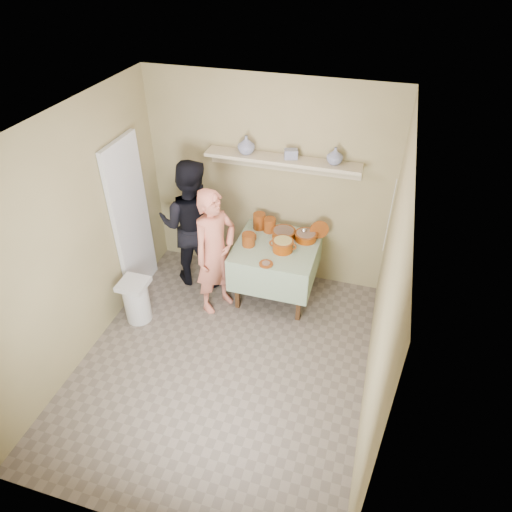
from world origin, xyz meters
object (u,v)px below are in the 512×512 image
(cazuela_rice, at_px, (283,244))
(serving_table, at_px, (276,253))
(person_helper, at_px, (191,224))
(person_cook, at_px, (215,252))
(trash_bin, at_px, (137,300))

(cazuela_rice, bearing_deg, serving_table, 136.71)
(person_helper, bearing_deg, serving_table, 169.53)
(person_helper, bearing_deg, person_cook, 128.88)
(person_cook, bearing_deg, serving_table, -28.06)
(person_cook, xyz_separation_m, cazuela_rice, (0.72, 0.31, 0.05))
(serving_table, bearing_deg, person_helper, 178.80)
(person_cook, height_order, person_helper, person_helper)
(person_helper, relative_size, trash_bin, 3.03)
(person_cook, distance_m, trash_bin, 1.10)
(person_helper, relative_size, serving_table, 1.74)
(person_helper, xyz_separation_m, cazuela_rice, (1.20, -0.11, -0.00))
(serving_table, height_order, trash_bin, serving_table)
(serving_table, bearing_deg, person_cook, -147.46)
(person_cook, xyz_separation_m, person_helper, (-0.47, 0.42, 0.05))
(serving_table, bearing_deg, trash_bin, -148.16)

